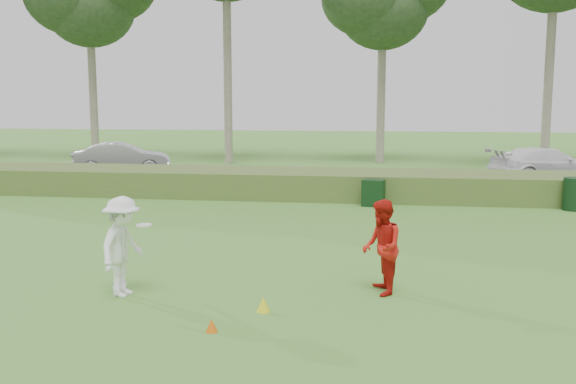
% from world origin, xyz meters
% --- Properties ---
extents(ground, '(120.00, 120.00, 0.00)m').
position_xyz_m(ground, '(0.00, 0.00, 0.00)').
color(ground, '#3B7627').
rests_on(ground, ground).
extents(reed_strip, '(80.00, 3.00, 0.90)m').
position_xyz_m(reed_strip, '(0.00, 12.00, 0.45)').
color(reed_strip, '#445F26').
rests_on(reed_strip, ground).
extents(park_road, '(80.00, 6.00, 0.06)m').
position_xyz_m(park_road, '(0.00, 17.00, 0.03)').
color(park_road, '#2D2D2D').
rests_on(park_road, ground).
extents(player_white, '(0.94, 1.21, 1.75)m').
position_xyz_m(player_white, '(-2.31, -0.05, 0.87)').
color(player_white, white).
rests_on(player_white, ground).
extents(player_red, '(0.77, 0.92, 1.68)m').
position_xyz_m(player_red, '(2.14, 0.71, 0.84)').
color(player_red, red).
rests_on(player_red, ground).
extents(cone_orange, '(0.18, 0.18, 0.20)m').
position_xyz_m(cone_orange, '(-0.32, -1.56, 0.10)').
color(cone_orange, '#D85A0B').
rests_on(cone_orange, ground).
extents(cone_yellow, '(0.22, 0.22, 0.25)m').
position_xyz_m(cone_yellow, '(0.27, -0.56, 0.12)').
color(cone_yellow, yellow).
rests_on(cone_yellow, ground).
extents(utility_cabinet, '(0.77, 0.57, 0.86)m').
position_xyz_m(utility_cabinet, '(1.87, 10.12, 0.43)').
color(utility_cabinet, black).
rests_on(utility_cabinet, ground).
extents(trash_bin, '(0.74, 0.74, 1.01)m').
position_xyz_m(trash_bin, '(8.02, 10.28, 0.51)').
color(trash_bin, black).
rests_on(trash_bin, ground).
extents(car_mid, '(4.54, 2.78, 1.41)m').
position_xyz_m(car_mid, '(-9.57, 17.23, 0.77)').
color(car_mid, '#B3B3B8').
rests_on(car_mid, park_road).
extents(car_right, '(5.12, 3.45, 1.38)m').
position_xyz_m(car_right, '(8.84, 17.27, 0.75)').
color(car_right, white).
rests_on(car_right, park_road).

